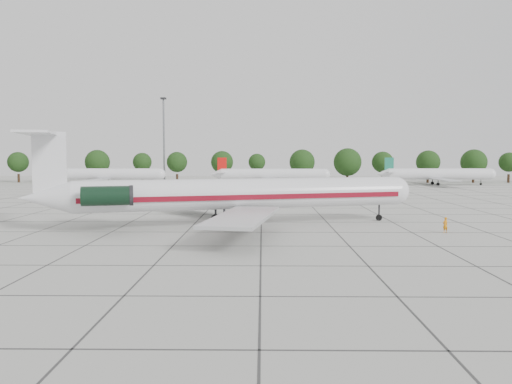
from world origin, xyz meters
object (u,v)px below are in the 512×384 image
at_px(ground_crew, 445,225).
at_px(bg_airliner_b, 109,174).
at_px(bg_airliner_c, 272,175).
at_px(bg_airliner_d, 438,174).
at_px(main_airliner, 225,194).
at_px(floodlight_mast, 164,135).

relative_size(ground_crew, bg_airliner_b, 0.06).
bearing_deg(bg_airliner_b, bg_airliner_c, -2.16).
bearing_deg(ground_crew, bg_airliner_d, -130.45).
xyz_separation_m(main_airliner, bg_airliner_d, (51.55, 77.38, -0.85)).
relative_size(ground_crew, bg_airliner_c, 0.06).
bearing_deg(bg_airliner_d, bg_airliner_c, -176.00).
bearing_deg(main_airliner, floodlight_mast, 89.87).
bearing_deg(main_airliner, bg_airliner_b, 100.70).
bearing_deg(bg_airliner_d, bg_airliner_b, -179.05).
bearing_deg(bg_airliner_d, ground_crew, -108.85).
height_order(bg_airliner_b, bg_airliner_c, same).
distance_m(bg_airliner_c, bg_airliner_d, 44.81).
height_order(ground_crew, bg_airliner_c, bg_airliner_c).
bearing_deg(ground_crew, floodlight_mast, -85.27).
relative_size(bg_airliner_c, floodlight_mast, 1.11).
bearing_deg(floodlight_mast, bg_airliner_c, -33.08).
bearing_deg(main_airliner, bg_airliner_c, 69.46).
relative_size(bg_airliner_c, bg_airliner_d, 1.00).
bearing_deg(bg_airliner_b, main_airliner, -64.03).
bearing_deg(bg_airliner_b, floodlight_mast, 60.53).
bearing_deg(main_airliner, ground_crew, -25.90).
height_order(bg_airliner_c, bg_airliner_d, same).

